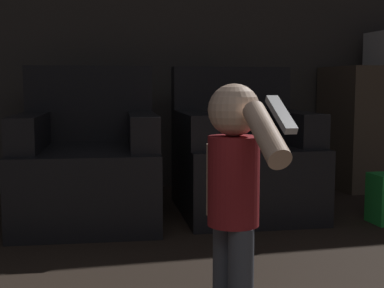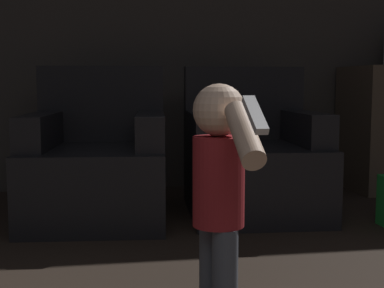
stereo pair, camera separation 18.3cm
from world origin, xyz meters
TOP-DOWN VIEW (x-y plane):
  - wall_back at (0.00, 4.50)m, footprint 8.40×0.05m
  - armchair_left at (-0.13, 3.57)m, footprint 0.89×0.99m
  - armchair_right at (0.84, 3.57)m, footprint 0.87×0.97m
  - person_toddler at (0.30, 2.06)m, footprint 0.18×0.56m

SIDE VIEW (x-z plane):
  - armchair_left at x=-0.13m, z-range -0.14..0.79m
  - armchair_right at x=0.84m, z-range -0.14..0.79m
  - person_toddler at x=0.30m, z-range 0.07..0.89m
  - wall_back at x=0.00m, z-range 0.00..2.60m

